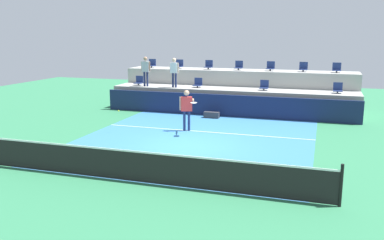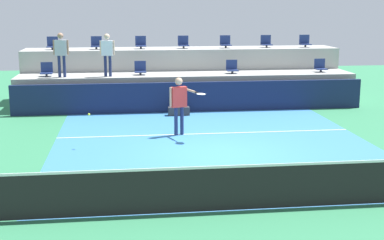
{
  "view_description": "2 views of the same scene",
  "coord_description": "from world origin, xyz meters",
  "px_view_note": "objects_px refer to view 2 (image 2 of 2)",
  "views": [
    {
      "loc": [
        4.63,
        -13.85,
        4.07
      ],
      "look_at": [
        0.2,
        -0.1,
        1.03
      ],
      "focal_mm": 38.15,
      "sensor_mm": 36.0,
      "label": 1
    },
    {
      "loc": [
        -2.49,
        -13.78,
        3.91
      ],
      "look_at": [
        -0.87,
        -1.06,
        1.19
      ],
      "focal_mm": 51.23,
      "sensor_mm": 36.0,
      "label": 2
    }
  ],
  "objects_px": {
    "spectator_in_grey": "(61,51)",
    "spectator_leaning_on_rail": "(107,51)",
    "stadium_chair_upper_mid_left": "(141,43)",
    "stadium_chair_lower_far_right": "(320,66)",
    "stadium_chair_upper_far_left": "(52,44)",
    "tennis_player": "(180,100)",
    "stadium_chair_lower_left": "(140,69)",
    "equipment_bag": "(179,111)",
    "stadium_chair_lower_right": "(232,68)",
    "stadium_chair_upper_far_right": "(305,42)",
    "stadium_chair_upper_right": "(266,42)",
    "tennis_ball": "(89,114)",
    "stadium_chair_upper_mid_right": "(225,43)",
    "stadium_chair_upper_center": "(183,43)",
    "stadium_chair_upper_left": "(96,44)",
    "stadium_chair_lower_far_left": "(47,70)"
  },
  "relations": [
    {
      "from": "stadium_chair_lower_left",
      "to": "stadium_chair_upper_mid_left",
      "type": "height_order",
      "value": "stadium_chair_upper_mid_left"
    },
    {
      "from": "stadium_chair_upper_far_right",
      "to": "spectator_in_grey",
      "type": "relative_size",
      "value": 0.32
    },
    {
      "from": "stadium_chair_lower_left",
      "to": "stadium_chair_lower_right",
      "type": "height_order",
      "value": "same"
    },
    {
      "from": "stadium_chair_upper_mid_right",
      "to": "stadium_chair_upper_right",
      "type": "distance_m",
      "value": 1.76
    },
    {
      "from": "tennis_player",
      "to": "tennis_ball",
      "type": "relative_size",
      "value": 25.89
    },
    {
      "from": "stadium_chair_upper_mid_left",
      "to": "stadium_chair_upper_center",
      "type": "bearing_deg",
      "value": 0.0
    },
    {
      "from": "stadium_chair_upper_center",
      "to": "tennis_ball",
      "type": "distance_m",
      "value": 8.7
    },
    {
      "from": "stadium_chair_upper_mid_left",
      "to": "stadium_chair_lower_left",
      "type": "bearing_deg",
      "value": -93.01
    },
    {
      "from": "stadium_chair_lower_right",
      "to": "stadium_chair_upper_far_right",
      "type": "height_order",
      "value": "stadium_chair_upper_far_right"
    },
    {
      "from": "stadium_chair_lower_left",
      "to": "equipment_bag",
      "type": "distance_m",
      "value": 2.62
    },
    {
      "from": "stadium_chair_upper_left",
      "to": "stadium_chair_upper_mid_left",
      "type": "bearing_deg",
      "value": 0.0
    },
    {
      "from": "stadium_chair_lower_right",
      "to": "stadium_chair_lower_far_right",
      "type": "bearing_deg",
      "value": 0.0
    },
    {
      "from": "spectator_in_grey",
      "to": "tennis_ball",
      "type": "height_order",
      "value": "spectator_in_grey"
    },
    {
      "from": "stadium_chair_upper_mid_right",
      "to": "spectator_leaning_on_rail",
      "type": "distance_m",
      "value": 5.34
    },
    {
      "from": "stadium_chair_upper_mid_right",
      "to": "spectator_in_grey",
      "type": "relative_size",
      "value": 0.32
    },
    {
      "from": "stadium_chair_lower_far_left",
      "to": "stadium_chair_upper_right",
      "type": "relative_size",
      "value": 1.0
    },
    {
      "from": "stadium_chair_upper_right",
      "to": "tennis_player",
      "type": "bearing_deg",
      "value": -123.35
    },
    {
      "from": "stadium_chair_lower_right",
      "to": "tennis_player",
      "type": "xyz_separation_m",
      "value": [
        -2.58,
        -4.89,
        -0.38
      ]
    },
    {
      "from": "stadium_chair_lower_far_left",
      "to": "stadium_chair_upper_left",
      "type": "bearing_deg",
      "value": 45.03
    },
    {
      "from": "stadium_chair_lower_right",
      "to": "tennis_player",
      "type": "height_order",
      "value": "stadium_chair_lower_right"
    },
    {
      "from": "spectator_leaning_on_rail",
      "to": "tennis_ball",
      "type": "height_order",
      "value": "spectator_leaning_on_rail"
    },
    {
      "from": "stadium_chair_upper_mid_left",
      "to": "spectator_in_grey",
      "type": "distance_m",
      "value": 3.71
    },
    {
      "from": "stadium_chair_lower_right",
      "to": "stadium_chair_upper_far_left",
      "type": "height_order",
      "value": "stadium_chair_upper_far_left"
    },
    {
      "from": "stadium_chair_upper_center",
      "to": "stadium_chair_upper_far_left",
      "type": "bearing_deg",
      "value": 180.0
    },
    {
      "from": "tennis_player",
      "to": "spectator_in_grey",
      "type": "distance_m",
      "value": 6.07
    },
    {
      "from": "stadium_chair_lower_far_left",
      "to": "equipment_bag",
      "type": "height_order",
      "value": "stadium_chair_lower_far_left"
    },
    {
      "from": "stadium_chair_upper_mid_right",
      "to": "spectator_in_grey",
      "type": "distance_m",
      "value": 6.9
    },
    {
      "from": "stadium_chair_upper_right",
      "to": "tennis_ball",
      "type": "relative_size",
      "value": 7.65
    },
    {
      "from": "stadium_chair_upper_mid_left",
      "to": "stadium_chair_upper_right",
      "type": "height_order",
      "value": "same"
    },
    {
      "from": "equipment_bag",
      "to": "tennis_ball",
      "type": "bearing_deg",
      "value": -124.85
    },
    {
      "from": "stadium_chair_upper_right",
      "to": "spectator_leaning_on_rail",
      "type": "relative_size",
      "value": 0.33
    },
    {
      "from": "stadium_chair_upper_left",
      "to": "stadium_chair_upper_center",
      "type": "xyz_separation_m",
      "value": [
        3.58,
        0.0,
        0.0
      ]
    },
    {
      "from": "stadium_chair_upper_left",
      "to": "equipment_bag",
      "type": "height_order",
      "value": "stadium_chair_upper_left"
    },
    {
      "from": "stadium_chair_lower_right",
      "to": "stadium_chair_upper_far_right",
      "type": "xyz_separation_m",
      "value": [
        3.53,
        1.8,
        0.85
      ]
    },
    {
      "from": "tennis_player",
      "to": "stadium_chair_upper_center",
      "type": "bearing_deg",
      "value": 82.67
    },
    {
      "from": "tennis_player",
      "to": "spectator_leaning_on_rail",
      "type": "relative_size",
      "value": 1.11
    },
    {
      "from": "spectator_in_grey",
      "to": "spectator_leaning_on_rail",
      "type": "distance_m",
      "value": 1.68
    },
    {
      "from": "stadium_chair_upper_left",
      "to": "tennis_player",
      "type": "bearing_deg",
      "value": -67.88
    },
    {
      "from": "tennis_ball",
      "to": "equipment_bag",
      "type": "xyz_separation_m",
      "value": [
        2.91,
        4.18,
        -0.79
      ]
    },
    {
      "from": "stadium_chair_lower_far_left",
      "to": "stadium_chair_upper_right",
      "type": "bearing_deg",
      "value": 11.41
    },
    {
      "from": "stadium_chair_lower_far_right",
      "to": "stadium_chair_upper_far_left",
      "type": "xyz_separation_m",
      "value": [
        -10.64,
        1.8,
        0.85
      ]
    },
    {
      "from": "stadium_chair_upper_far_left",
      "to": "spectator_in_grey",
      "type": "distance_m",
      "value": 2.26
    },
    {
      "from": "stadium_chair_lower_right",
      "to": "equipment_bag",
      "type": "xyz_separation_m",
      "value": [
        -2.29,
        -1.87,
        -1.31
      ]
    },
    {
      "from": "tennis_player",
      "to": "tennis_ball",
      "type": "height_order",
      "value": "tennis_player"
    },
    {
      "from": "stadium_chair_upper_far_left",
      "to": "stadium_chair_upper_mid_right",
      "type": "distance_m",
      "value": 7.12
    },
    {
      "from": "stadium_chair_upper_far_left",
      "to": "stadium_chair_upper_left",
      "type": "distance_m",
      "value": 1.76
    },
    {
      "from": "stadium_chair_upper_right",
      "to": "tennis_player",
      "type": "distance_m",
      "value": 8.1
    },
    {
      "from": "stadium_chair_lower_left",
      "to": "stadium_chair_upper_mid_left",
      "type": "xyz_separation_m",
      "value": [
        0.09,
        1.8,
        0.85
      ]
    },
    {
      "from": "stadium_chair_upper_far_left",
      "to": "spectator_leaning_on_rail",
      "type": "bearing_deg",
      "value": -44.16
    },
    {
      "from": "stadium_chair_lower_left",
      "to": "equipment_bag",
      "type": "height_order",
      "value": "stadium_chair_lower_left"
    }
  ]
}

